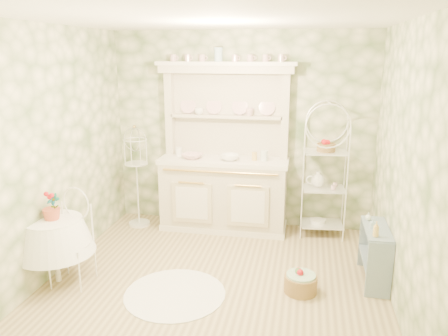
% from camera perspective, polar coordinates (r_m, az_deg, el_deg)
% --- Properties ---
extents(floor, '(3.60, 3.60, 0.00)m').
position_cam_1_polar(floor, '(4.86, -1.15, -14.73)').
color(floor, tan).
rests_on(floor, ground).
extents(ceiling, '(3.60, 3.60, 0.00)m').
position_cam_1_polar(ceiling, '(4.25, -1.35, 18.88)').
color(ceiling, white).
rests_on(ceiling, floor).
extents(wall_left, '(3.60, 3.60, 0.00)m').
position_cam_1_polar(wall_left, '(5.05, -21.66, 1.76)').
color(wall_left, beige).
rests_on(wall_left, floor).
extents(wall_right, '(3.60, 3.60, 0.00)m').
position_cam_1_polar(wall_right, '(4.36, 22.54, -0.24)').
color(wall_right, beige).
rests_on(wall_right, floor).
extents(wall_back, '(3.60, 3.60, 0.00)m').
position_cam_1_polar(wall_back, '(6.10, 2.33, 4.87)').
color(wall_back, beige).
rests_on(wall_back, floor).
extents(wall_front, '(3.60, 3.60, 0.00)m').
position_cam_1_polar(wall_front, '(2.71, -9.34, -8.07)').
color(wall_front, beige).
rests_on(wall_front, floor).
extents(kitchen_dresser, '(1.87, 0.61, 2.29)m').
position_cam_1_polar(kitchen_dresser, '(5.90, -0.03, 2.52)').
color(kitchen_dresser, beige).
rests_on(kitchen_dresser, floor).
extents(bakers_rack, '(0.61, 0.46, 1.85)m').
position_cam_1_polar(bakers_rack, '(5.89, 13.03, -0.06)').
color(bakers_rack, white).
rests_on(bakers_rack, floor).
extents(side_shelf, '(0.35, 0.75, 0.62)m').
position_cam_1_polar(side_shelf, '(5.02, 19.08, -10.61)').
color(side_shelf, gray).
rests_on(side_shelf, floor).
extents(round_table, '(0.72, 0.72, 0.71)m').
position_cam_1_polar(round_table, '(5.07, -21.13, -10.06)').
color(round_table, white).
rests_on(round_table, floor).
extents(cafe_chair, '(0.51, 0.51, 0.93)m').
position_cam_1_polar(cafe_chair, '(4.92, -19.38, -9.19)').
color(cafe_chair, white).
rests_on(cafe_chair, floor).
extents(birdcage_stand, '(0.39, 0.39, 1.49)m').
position_cam_1_polar(birdcage_stand, '(6.23, -11.32, -0.90)').
color(birdcage_stand, white).
rests_on(birdcage_stand, floor).
extents(floor_basket, '(0.45, 0.45, 0.22)m').
position_cam_1_polar(floor_basket, '(4.71, 9.99, -14.46)').
color(floor_basket, olive).
rests_on(floor_basket, floor).
extents(lace_rug, '(1.07, 1.07, 0.01)m').
position_cam_1_polar(lace_rug, '(4.68, -6.43, -16.02)').
color(lace_rug, white).
rests_on(lace_rug, floor).
extents(bowl_floral, '(0.34, 0.34, 0.07)m').
position_cam_1_polar(bowl_floral, '(5.94, -4.16, 1.31)').
color(bowl_floral, white).
rests_on(bowl_floral, kitchen_dresser).
extents(bowl_white, '(0.33, 0.33, 0.08)m').
position_cam_1_polar(bowl_white, '(5.83, 0.76, 1.09)').
color(bowl_white, white).
rests_on(bowl_white, kitchen_dresser).
extents(cup_left, '(0.14, 0.14, 0.09)m').
position_cam_1_polar(cup_left, '(6.04, -3.29, 7.27)').
color(cup_left, white).
rests_on(cup_left, kitchen_dresser).
extents(cup_right, '(0.14, 0.14, 0.10)m').
position_cam_1_polar(cup_right, '(5.92, 3.34, 7.11)').
color(cup_right, white).
rests_on(cup_right, kitchen_dresser).
extents(potted_geranium, '(0.15, 0.11, 0.27)m').
position_cam_1_polar(potted_geranium, '(4.89, -21.32, -4.71)').
color(potted_geranium, '#3F7238').
rests_on(potted_geranium, round_table).
extents(bottle_amber, '(0.08, 0.08, 0.16)m').
position_cam_1_polar(bottle_amber, '(4.66, 19.24, -7.69)').
color(bottle_amber, '#D3AC53').
rests_on(bottle_amber, side_shelf).
extents(bottle_blue, '(0.05, 0.05, 0.11)m').
position_cam_1_polar(bottle_blue, '(4.86, 18.84, -7.08)').
color(bottle_blue, '#ADCEE0').
rests_on(bottle_blue, side_shelf).
extents(bottle_glass, '(0.09, 0.09, 0.09)m').
position_cam_1_polar(bottle_glass, '(5.08, 18.32, -6.14)').
color(bottle_glass, silver).
rests_on(bottle_glass, side_shelf).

